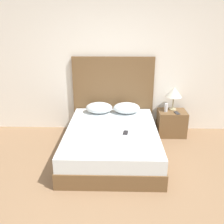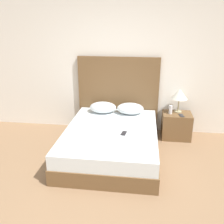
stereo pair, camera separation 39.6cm
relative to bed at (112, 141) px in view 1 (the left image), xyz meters
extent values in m
plane|color=#8C6B4C|center=(-0.06, -1.35, -0.22)|extent=(16.00, 16.00, 0.00)
cube|color=white|center=(-0.06, 1.07, 1.13)|extent=(10.00, 0.06, 2.70)
cube|color=brown|center=(0.00, 0.00, -0.10)|extent=(1.46, 1.95, 0.23)
cube|color=silver|center=(0.00, 0.00, 0.12)|extent=(1.43, 1.91, 0.21)
cube|color=brown|center=(0.00, 1.00, 0.50)|extent=(1.54, 0.05, 1.44)
ellipsoid|color=silver|center=(-0.26, 0.73, 0.32)|extent=(0.49, 0.38, 0.19)
ellipsoid|color=silver|center=(0.26, 0.73, 0.32)|extent=(0.49, 0.38, 0.19)
cube|color=#232328|center=(0.21, -0.15, 0.23)|extent=(0.09, 0.16, 0.01)
cube|color=brown|center=(1.11, 0.76, 0.02)|extent=(0.52, 0.41, 0.48)
cylinder|color=tan|center=(1.13, 0.84, 0.27)|extent=(0.14, 0.14, 0.02)
cylinder|color=tan|center=(1.13, 0.84, 0.39)|extent=(0.02, 0.02, 0.24)
cone|color=silver|center=(1.13, 0.84, 0.60)|extent=(0.30, 0.30, 0.18)
cube|color=#232328|center=(1.17, 0.66, 0.26)|extent=(0.09, 0.16, 0.01)
cylinder|color=silver|center=(0.98, 0.73, 0.34)|extent=(0.06, 0.06, 0.16)
camera|label=1|loc=(0.09, -3.62, 1.86)|focal=40.00mm
camera|label=2|loc=(0.49, -3.59, 1.86)|focal=40.00mm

